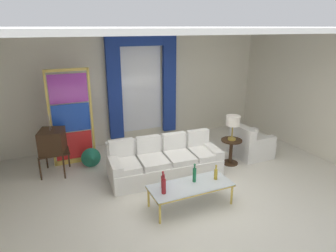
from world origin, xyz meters
name	(u,v)px	position (x,y,z in m)	size (l,w,h in m)	color
ground_plane	(190,189)	(0.00, 0.00, 0.00)	(16.00, 16.00, 0.00)	silver
wall_rear	(138,87)	(0.00, 3.06, 1.50)	(8.00, 0.12, 3.00)	silver
wall_right	(311,93)	(3.66, 0.60, 1.50)	(0.12, 7.00, 3.00)	silver
ceiling_slab	(173,28)	(0.00, 0.80, 3.02)	(8.00, 7.60, 0.04)	white
curtained_window	(142,79)	(0.08, 2.89, 1.74)	(2.00, 0.17, 2.70)	white
couch_white_long	(164,162)	(-0.22, 0.77, 0.31)	(2.39, 1.07, 0.86)	white
coffee_table	(191,187)	(-0.25, -0.50, 0.38)	(1.47, 0.61, 0.41)	silver
bottle_blue_decanter	(163,181)	(-0.73, -0.38, 0.54)	(0.07, 0.07, 0.31)	maroon
bottle_crystal_tall	(194,174)	(-0.14, -0.42, 0.56)	(0.06, 0.06, 0.35)	#196B3D
bottle_amber_squat	(216,174)	(0.26, -0.49, 0.52)	(0.06, 0.06, 0.29)	gold
bottle_ruby_flask	(164,185)	(-0.79, -0.56, 0.56)	(0.08, 0.08, 0.36)	maroon
vintage_tv	(52,142)	(-2.36, 1.80, 0.73)	(0.65, 0.71, 1.35)	#382314
armchair_white	(250,145)	(2.09, 0.82, 0.29)	(0.82, 0.82, 0.80)	white
stained_glass_divider	(71,120)	(-1.88, 2.18, 1.06)	(0.95, 0.05, 2.20)	gold
peacock_figurine	(92,159)	(-1.58, 1.74, 0.22)	(0.44, 0.60, 0.50)	beige
round_side_table	(231,149)	(1.41, 0.65, 0.36)	(0.48, 0.48, 0.59)	#382314
table_lamp_brass	(233,122)	(1.41, 0.65, 1.03)	(0.32, 0.32, 0.57)	#B29338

